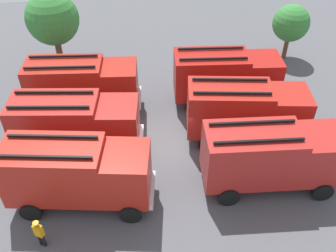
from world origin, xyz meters
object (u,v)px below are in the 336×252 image
object	(u,v)px
fire_truck_1	(271,155)
firefighter_0	(39,233)
firefighter_1	(259,63)
fire_truck_5	(226,75)
tree_1	(291,23)
traffic_cone_0	(212,115)
fire_truck_4	(82,84)
fire_truck_0	(77,172)
tree_0	(52,19)
fire_truck_3	(246,110)
fire_truck_2	(76,123)

from	to	relation	value
fire_truck_1	firefighter_0	distance (m)	11.78
firefighter_0	firefighter_1	world-z (taller)	firefighter_1
fire_truck_5	tree_1	distance (m)	8.63
fire_truck_5	traffic_cone_0	distance (m)	2.88
fire_truck_1	fire_truck_4	distance (m)	12.69
fire_truck_5	fire_truck_0	bearing A→B (deg)	-135.98
fire_truck_0	traffic_cone_0	world-z (taller)	fire_truck_0
fire_truck_0	fire_truck_5	xyz separation A→B (m)	(9.39, 7.68, 0.00)
tree_0	fire_truck_1	bearing A→B (deg)	-49.43
fire_truck_5	tree_1	size ratio (longest dim) A/B	1.65
fire_truck_4	tree_0	size ratio (longest dim) A/B	1.22
fire_truck_3	firefighter_1	xyz separation A→B (m)	(3.34, 7.12, -1.15)
fire_truck_1	fire_truck_3	bearing A→B (deg)	95.85
fire_truck_2	fire_truck_3	bearing A→B (deg)	6.85
fire_truck_5	firefighter_1	xyz separation A→B (m)	(3.56, 3.20, -1.15)
fire_truck_2	tree_1	xyz separation A→B (m)	(16.28, 9.38, 0.86)
traffic_cone_0	tree_1	bearing A→B (deg)	43.19
fire_truck_1	fire_truck_4	size ratio (longest dim) A/B	0.99
fire_truck_4	firefighter_0	distance (m)	10.48
fire_truck_1	fire_truck_5	distance (m)	7.82
fire_truck_3	tree_0	bearing A→B (deg)	148.07
tree_1	traffic_cone_0	distance (m)	11.06
tree_1	traffic_cone_0	world-z (taller)	tree_1
fire_truck_3	tree_1	bearing A→B (deg)	64.55
tree_0	tree_1	bearing A→B (deg)	-2.41
firefighter_0	traffic_cone_0	xyz separation A→B (m)	(9.90, 8.27, -0.65)
fire_truck_5	traffic_cone_0	world-z (taller)	fire_truck_5
fire_truck_0	traffic_cone_0	distance (m)	10.21
fire_truck_4	tree_0	world-z (taller)	tree_0
fire_truck_0	fire_truck_1	xyz separation A→B (m)	(9.76, -0.13, 0.00)
fire_truck_0	tree_0	size ratio (longest dim) A/B	1.24
fire_truck_5	traffic_cone_0	bearing A→B (deg)	-118.94
tree_1	traffic_cone_0	size ratio (longest dim) A/B	7.41
tree_1	fire_truck_3	bearing A→B (deg)	-124.08
fire_truck_0	tree_1	size ratio (longest dim) A/B	1.67
firefighter_1	tree_1	distance (m)	4.30
fire_truck_4	fire_truck_0	bearing A→B (deg)	-84.31
fire_truck_2	tree_0	world-z (taller)	tree_0
fire_truck_2	fire_truck_5	xyz separation A→B (m)	(9.69, 3.88, 0.00)
fire_truck_3	tree_1	size ratio (longest dim) A/B	1.67
fire_truck_4	traffic_cone_0	world-z (taller)	fire_truck_4
fire_truck_3	firefighter_0	world-z (taller)	fire_truck_3
fire_truck_4	firefighter_0	bearing A→B (deg)	-94.06
fire_truck_4	fire_truck_5	world-z (taller)	same
fire_truck_5	tree_1	bearing A→B (deg)	44.58
fire_truck_1	traffic_cone_0	bearing A→B (deg)	108.56
fire_truck_4	fire_truck_5	distance (m)	9.50
fire_truck_3	fire_truck_4	xyz separation A→B (m)	(-9.71, 4.10, 0.00)
tree_0	fire_truck_5	bearing A→B (deg)	-28.22
fire_truck_4	fire_truck_5	size ratio (longest dim) A/B	1.00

